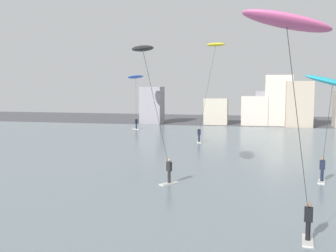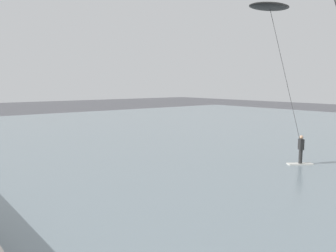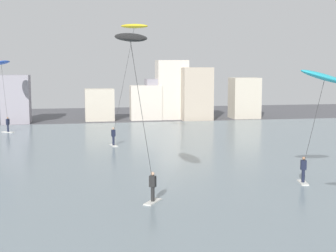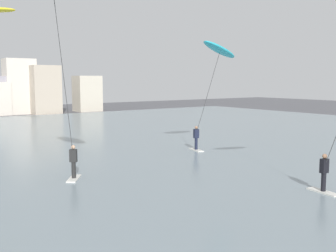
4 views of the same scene
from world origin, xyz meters
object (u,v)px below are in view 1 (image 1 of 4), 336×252
at_px(kitesurfer_blue, 136,80).
at_px(kitesurfer_yellow, 214,55).
at_px(kitesurfer_cyan, 332,90).
at_px(kitesurfer_pink, 290,49).
at_px(kitesurfer_black, 145,57).

distance_m(kitesurfer_blue, kitesurfer_yellow, 19.30).
bearing_deg(kitesurfer_cyan, kitesurfer_pink, -106.06).
xyz_separation_m(kitesurfer_black, kitesurfer_yellow, (2.19, 19.30, 1.37)).
relative_size(kitesurfer_yellow, kitesurfer_pink, 1.18).
height_order(kitesurfer_yellow, kitesurfer_pink, kitesurfer_yellow).
bearing_deg(kitesurfer_yellow, kitesurfer_cyan, -62.87).
xyz_separation_m(kitesurfer_cyan, kitesurfer_pink, (-3.40, -11.79, 1.52)).
bearing_deg(kitesurfer_blue, kitesurfer_cyan, -55.60).
bearing_deg(kitesurfer_blue, kitesurfer_black, -72.54).
bearing_deg(kitesurfer_cyan, kitesurfer_black, -169.55).
distance_m(kitesurfer_cyan, kitesurfer_pink, 12.37).
height_order(kitesurfer_blue, kitesurfer_yellow, kitesurfer_yellow).
height_order(kitesurfer_black, kitesurfer_pink, kitesurfer_pink).
bearing_deg(kitesurfer_yellow, kitesurfer_black, -96.48).
bearing_deg(kitesurfer_black, kitesurfer_blue, 107.46).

